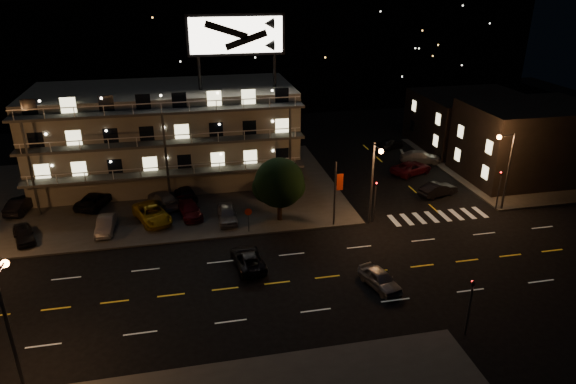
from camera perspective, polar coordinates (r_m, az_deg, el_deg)
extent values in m
plane|color=black|center=(40.38, 1.63, -9.73)|extent=(140.00, 140.00, 0.00)
cube|color=#3B3B39|center=(57.55, -16.86, -0.16)|extent=(44.00, 24.00, 0.15)
cube|color=#3B3B39|center=(68.75, 22.58, 2.86)|extent=(16.00, 24.00, 0.15)
cube|color=gray|center=(59.40, -13.31, 6.03)|extent=(28.00, 12.00, 10.00)
cube|color=gray|center=(58.11, -13.79, 10.97)|extent=(28.00, 12.00, 0.50)
cube|color=#3B3B39|center=(53.45, -13.18, 2.00)|extent=(28.00, 1.80, 0.25)
cube|color=#3B3B39|center=(52.41, -13.50, 5.26)|extent=(28.00, 1.80, 0.25)
cube|color=#3B3B39|center=(51.54, -13.83, 8.64)|extent=(28.00, 1.80, 0.25)
cylinder|color=black|center=(55.78, -9.82, 12.90)|extent=(0.36, 0.36, 3.50)
cylinder|color=black|center=(56.64, -1.50, 13.37)|extent=(0.36, 0.36, 3.50)
cube|color=black|center=(55.54, -5.79, 16.98)|extent=(10.20, 0.50, 4.20)
cube|color=white|center=(55.24, -5.76, 16.95)|extent=(9.60, 0.06, 3.60)
cube|color=black|center=(64.45, 25.06, 5.09)|extent=(14.00, 10.00, 8.50)
cube|color=black|center=(74.15, 19.64, 7.49)|extent=(14.00, 12.00, 7.00)
cube|color=black|center=(103.68, -7.73, 17.56)|extent=(120.00, 20.00, 24.00)
cylinder|color=#2D2D30|center=(47.90, 9.30, 0.90)|extent=(0.20, 0.20, 8.00)
cylinder|color=#2D2D30|center=(45.90, 9.95, 4.91)|extent=(0.12, 1.80, 0.12)
sphere|color=orange|center=(45.23, 10.30, 4.48)|extent=(0.44, 0.44, 0.44)
cylinder|color=#2D2D30|center=(54.36, 23.24, 2.00)|extent=(0.20, 0.20, 8.00)
cylinder|color=#2D2D30|center=(52.76, 23.17, 5.78)|extent=(1.80, 0.12, 0.12)
sphere|color=orange|center=(52.34, 22.42, 5.66)|extent=(0.44, 0.44, 0.44)
cylinder|color=#2D2D30|center=(32.04, -28.39, -14.15)|extent=(0.20, 0.20, 8.00)
cylinder|color=#2D2D30|center=(30.73, -29.37, -7.54)|extent=(0.12, 1.80, 0.12)
sphere|color=orange|center=(31.44, -28.95, -6.97)|extent=(0.44, 0.44, 0.44)
cylinder|color=#2D2D30|center=(49.11, 9.60, -1.34)|extent=(0.14, 0.14, 3.60)
imported|color=black|center=(48.21, 9.78, 1.14)|extent=(0.20, 0.16, 1.00)
sphere|color=#FF0C0C|center=(48.15, 9.82, 0.98)|extent=(0.14, 0.14, 0.14)
cylinder|color=#2D2D30|center=(35.97, 19.43, -12.41)|extent=(0.14, 0.14, 3.60)
imported|color=black|center=(34.73, 19.94, -9.31)|extent=(0.20, 0.16, 1.00)
sphere|color=#FF0C0C|center=(34.87, 19.81, -9.35)|extent=(0.14, 0.14, 0.14)
cylinder|color=#2D2D30|center=(55.00, 22.34, -0.09)|extent=(0.14, 0.14, 3.60)
imported|color=black|center=(54.20, 22.71, 2.14)|extent=(0.16, 0.20, 1.00)
sphere|color=#FF0C0C|center=(54.16, 22.58, 2.03)|extent=(0.14, 0.14, 0.14)
cylinder|color=#2D2D30|center=(47.21, 5.22, -0.28)|extent=(0.16, 0.16, 6.40)
cube|color=red|center=(46.87, 5.80, 1.11)|extent=(0.60, 0.04, 1.60)
cylinder|color=#2D2D30|center=(46.72, -4.40, -3.35)|extent=(0.08, 0.08, 2.20)
cylinder|color=red|center=(46.22, -4.43, -2.22)|extent=(0.91, 0.04, 0.91)
cylinder|color=black|center=(48.75, -0.93, -1.92)|extent=(0.45, 0.45, 2.17)
sphere|color=black|center=(47.66, -0.95, 1.04)|extent=(4.71, 4.71, 4.71)
sphere|color=black|center=(48.02, -2.31, 0.50)|extent=(2.90, 2.90, 2.90)
sphere|color=black|center=(47.65, 0.31, 0.57)|extent=(2.72, 2.72, 2.72)
imported|color=black|center=(50.75, -27.31, -4.18)|extent=(2.81, 4.21, 1.33)
imported|color=gray|center=(49.57, -19.62, -3.47)|extent=(1.56, 4.08, 1.33)
imported|color=#C19812|center=(50.29, -14.86, -2.34)|extent=(4.27, 5.96, 1.51)
imported|color=#4E0B13|center=(50.62, -10.86, -1.91)|extent=(2.64, 4.79, 1.32)
imported|color=gray|center=(49.00, -6.77, -2.42)|extent=(1.79, 4.29, 1.45)
imported|color=black|center=(57.01, -27.52, -1.24)|extent=(2.51, 4.69, 1.47)
imported|color=black|center=(55.29, -20.62, -0.76)|extent=(4.07, 5.63, 1.42)
imported|color=gray|center=(53.35, -13.67, -0.75)|extent=(3.75, 5.30, 1.42)
imported|color=black|center=(54.31, -11.38, -0.07)|extent=(2.83, 4.63, 1.47)
imported|color=#4E0B13|center=(55.12, -3.19, 0.61)|extent=(1.42, 3.87, 1.26)
imported|color=black|center=(56.77, 16.35, 0.29)|extent=(4.62, 2.66, 1.44)
imported|color=#4E0B13|center=(62.20, 13.54, 2.62)|extent=(5.73, 4.16, 1.45)
imported|color=gray|center=(66.24, 14.52, 3.80)|extent=(5.44, 3.36, 1.47)
imported|color=black|center=(70.75, 11.31, 5.29)|extent=(4.23, 3.05, 1.34)
imported|color=gray|center=(39.82, 10.16, -9.47)|extent=(2.64, 4.36, 1.39)
imported|color=black|center=(41.89, -4.46, -7.41)|extent=(2.69, 4.99, 1.33)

